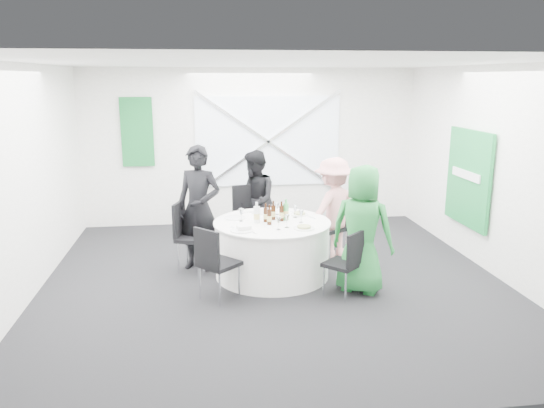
{
  "coord_description": "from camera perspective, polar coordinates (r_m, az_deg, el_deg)",
  "views": [
    {
      "loc": [
        -0.91,
        -6.54,
        2.63
      ],
      "look_at": [
        0.0,
        0.2,
        1.0
      ],
      "focal_mm": 35.0,
      "sensor_mm": 36.0,
      "label": 1
    }
  ],
  "objects": [
    {
      "name": "floor",
      "position": [
        7.1,
        0.22,
        -8.25
      ],
      "size": [
        6.0,
        6.0,
        0.0
      ],
      "primitive_type": "plane",
      "color": "black",
      "rests_on": "ground"
    },
    {
      "name": "fork_a",
      "position": [
        7.6,
        0.57,
        -0.74
      ],
      "size": [
        0.15,
        0.02,
        0.01
      ],
      "primitive_type": "cube",
      "rotation": [
        0.0,
        0.0,
        1.6
      ],
      "color": "silver",
      "rests_on": "banquet_table"
    },
    {
      "name": "person_woman_green",
      "position": [
        6.62,
        9.65,
        -2.71
      ],
      "size": [
        0.94,
        0.86,
        1.61
      ],
      "primitive_type": "imported",
      "rotation": [
        0.0,
        0.0,
        2.56
      ],
      "color": "#217934",
      "rests_on": "floor"
    },
    {
      "name": "napkin",
      "position": [
        6.64,
        -3.04,
        -2.54
      ],
      "size": [
        0.19,
        0.14,
        0.05
      ],
      "primitive_type": "cube",
      "rotation": [
        0.0,
        0.0,
        0.17
      ],
      "color": "white",
      "rests_on": "plate_front_left"
    },
    {
      "name": "knife_b",
      "position": [
        7.52,
        2.36,
        -0.9
      ],
      "size": [
        0.09,
        0.13,
        0.01
      ],
      "primitive_type": "cube",
      "rotation": [
        0.0,
        0.0,
        0.57
      ],
      "color": "silver",
      "rests_on": "banquet_table"
    },
    {
      "name": "chair_front_left",
      "position": [
        6.35,
        -6.26,
        -5.84
      ],
      "size": [
        0.59,
        0.59,
        0.92
      ],
      "rotation": [
        0.0,
        0.0,
        2.32
      ],
      "color": "black",
      "rests_on": "floor"
    },
    {
      "name": "wine_glass_a",
      "position": [
        6.64,
        0.69,
        -1.74
      ],
      "size": [
        0.07,
        0.07,
        0.17
      ],
      "color": "white",
      "rests_on": "banquet_table"
    },
    {
      "name": "wall_front",
      "position": [
        3.85,
        6.41,
        -5.21
      ],
      "size": [
        6.0,
        0.0,
        6.0
      ],
      "primitive_type": "plane",
      "rotation": [
        -1.57,
        0.0,
        0.0
      ],
      "color": "silver",
      "rests_on": "floor"
    },
    {
      "name": "window_brace_a",
      "position": [
        9.6,
        -0.4,
        6.72
      ],
      "size": [
        2.63,
        0.05,
        1.84
      ],
      "primitive_type": "cube",
      "rotation": [
        0.0,
        0.97,
        0.0
      ],
      "color": "silver",
      "rests_on": "window_panel"
    },
    {
      "name": "wall_left",
      "position": [
        6.97,
        -25.02,
        2.05
      ],
      "size": [
        0.0,
        6.0,
        6.0
      ],
      "primitive_type": "plane",
      "rotation": [
        1.57,
        0.0,
        1.57
      ],
      "color": "silver",
      "rests_on": "floor"
    },
    {
      "name": "chair_back_right",
      "position": [
        7.9,
        6.7,
        -1.77
      ],
      "size": [
        0.6,
        0.6,
        0.96
      ],
      "rotation": [
        0.0,
        0.0,
        -1.01
      ],
      "color": "black",
      "rests_on": "floor"
    },
    {
      "name": "person_woman_pink",
      "position": [
        7.74,
        6.6,
        -0.58
      ],
      "size": [
        1.08,
        0.88,
        1.52
      ],
      "primitive_type": "imported",
      "rotation": [
        0.0,
        0.0,
        -2.63
      ],
      "color": "pink",
      "rests_on": "floor"
    },
    {
      "name": "plate_back_left",
      "position": [
        7.23,
        -4.02,
        -1.47
      ],
      "size": [
        0.29,
        0.29,
        0.01
      ],
      "color": "white",
      "rests_on": "banquet_table"
    },
    {
      "name": "beer_bottle_a",
      "position": [
        7.01,
        -0.68,
        -1.17
      ],
      "size": [
        0.06,
        0.06,
        0.25
      ],
      "color": "#361909",
      "rests_on": "banquet_table"
    },
    {
      "name": "fork_b",
      "position": [
        7.25,
        4.3,
        -1.47
      ],
      "size": [
        0.09,
        0.14,
        0.01
      ],
      "primitive_type": "cube",
      "rotation": [
        0.0,
        0.0,
        0.5
      ],
      "color": "silver",
      "rests_on": "banquet_table"
    },
    {
      "name": "knife_a",
      "position": [
        7.54,
        -2.16,
        -0.86
      ],
      "size": [
        0.15,
        0.03,
        0.01
      ],
      "primitive_type": "cube",
      "rotation": [
        0.0,
        0.0,
        1.65
      ],
      "color": "silver",
      "rests_on": "banquet_table"
    },
    {
      "name": "plate_back_right",
      "position": [
        7.39,
        2.97,
        -1.07
      ],
      "size": [
        0.25,
        0.25,
        0.04
      ],
      "color": "white",
      "rests_on": "banquet_table"
    },
    {
      "name": "beer_bottle_c",
      "position": [
        7.05,
        1.02,
        -1.02
      ],
      "size": [
        0.06,
        0.06,
        0.27
      ],
      "color": "#361909",
      "rests_on": "banquet_table"
    },
    {
      "name": "person_man_back_left",
      "position": [
        7.36,
        -7.87,
        -0.46
      ],
      "size": [
        0.75,
        0.64,
        1.74
      ],
      "primitive_type": "imported",
      "rotation": [
        0.0,
        0.0,
        -0.41
      ],
      "color": "black",
      "rests_on": "floor"
    },
    {
      "name": "beer_bottle_b",
      "position": [
        7.12,
        0.14,
        -0.92
      ],
      "size": [
        0.06,
        0.06,
        0.26
      ],
      "color": "#361909",
      "rests_on": "banquet_table"
    },
    {
      "name": "wine_glass_c",
      "position": [
        7.37,
        0.55,
        -0.21
      ],
      "size": [
        0.07,
        0.07,
        0.17
      ],
      "color": "white",
      "rests_on": "banquet_table"
    },
    {
      "name": "green_banner",
      "position": [
        9.59,
        -14.31,
        7.51
      ],
      "size": [
        0.55,
        0.04,
        1.2
      ],
      "primitive_type": "cube",
      "color": "#167131",
      "rests_on": "wall_back"
    },
    {
      "name": "plate_front_left",
      "position": [
        6.63,
        -3.3,
        -2.85
      ],
      "size": [
        0.28,
        0.28,
        0.01
      ],
      "color": "white",
      "rests_on": "banquet_table"
    },
    {
      "name": "banquet_table",
      "position": [
        7.16,
        0.0,
        -4.83
      ],
      "size": [
        1.56,
        1.56,
        0.76
      ],
      "color": "white",
      "rests_on": "floor"
    },
    {
      "name": "green_sign",
      "position": [
        8.23,
        20.35,
        2.64
      ],
      "size": [
        0.05,
        1.2,
        1.4
      ],
      "primitive_type": "cube",
      "color": "#177F37",
      "rests_on": "wall_right"
    },
    {
      "name": "knife_d",
      "position": [
        6.55,
        -2.1,
        -3.08
      ],
      "size": [
        0.11,
        0.12,
        0.01
      ],
      "primitive_type": "cube",
      "rotation": [
        0.0,
        0.0,
        -2.43
      ],
      "color": "silver",
      "rests_on": "banquet_table"
    },
    {
      "name": "knife_c",
      "position": [
        7.16,
        -4.55,
        -1.67
      ],
      "size": [
        0.1,
        0.13,
        0.01
      ],
      "primitive_type": "cube",
      "rotation": [
        0.0,
        0.0,
        2.54
      ],
      "color": "silver",
      "rests_on": "banquet_table"
    },
    {
      "name": "clear_water_bottle",
      "position": [
        6.97,
        -1.66,
        -1.16
      ],
      "size": [
        0.08,
        0.08,
        0.28
      ],
      "color": "silver",
      "rests_on": "banquet_table"
    },
    {
      "name": "wine_glass_e",
      "position": [
        6.98,
        3.16,
        -1.02
      ],
      "size": [
        0.07,
        0.07,
        0.17
      ],
      "color": "white",
      "rests_on": "banquet_table"
    },
    {
      "name": "window_panel",
      "position": [
        9.64,
        -0.43,
        6.75
      ],
      "size": [
        2.6,
        0.03,
        1.6
      ],
      "primitive_type": "cube",
      "color": "silver",
      "rests_on": "wall_back"
    },
    {
      "name": "chair_back",
      "position": [
        8.15,
        -2.54,
        -0.96
      ],
      "size": [
        0.54,
        0.55,
        1.02
      ],
      "rotation": [
        0.0,
        0.0,
        0.19
      ],
      "color": "black",
      "rests_on": "floor"
    },
    {
      "name": "chair_back_left",
      "position": [
        7.4,
        -9.05,
        -2.86
      ],
      "size": [
        0.56,
        0.55,
        0.97
      ],
      "rotation": [
        0.0,
        0.0,
        1.25
      ],
      "color": "black",
      "rests_on": "floor"
    },
    {
      "name": "wine_glass_d",
      "position": [
        7.05,
        -3.32,
        -0.87
      ],
      "size": [
        0.07,
        0.07,
        0.17
      ],
      "color": "white",
      "rests_on": "banquet_table"
    },
    {
      "name": "fork_c",
      "position": [
        7.45,
        -3.14,
        -1.05
      ],
      "size": [
        0.1,
        0.13,
        0.01
      ],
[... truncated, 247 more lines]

